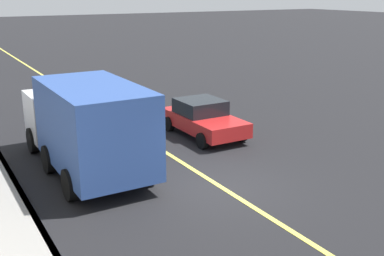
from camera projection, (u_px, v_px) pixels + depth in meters
name	position (u px, v px, depth m)	size (l,w,h in m)	color
ground	(219.00, 186.00, 13.82)	(200.00, 200.00, 0.00)	black
curb_edge	(39.00, 227.00, 11.29)	(80.00, 0.16, 0.15)	slate
lane_stripe_center	(219.00, 186.00, 13.82)	(80.00, 0.16, 0.01)	#D8CC4C
car_red	(203.00, 118.00, 18.44)	(3.94, 1.97, 1.41)	red
truck_blue	(87.00, 124.00, 14.61)	(6.67, 2.58, 2.91)	silver
traffic_light_mast	(18.00, 31.00, 14.11)	(0.28, 3.23, 6.50)	#1E3823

